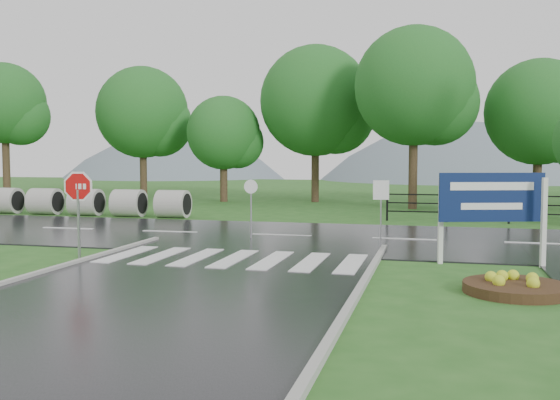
# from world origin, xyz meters

# --- Properties ---
(ground) EXTENTS (120.00, 120.00, 0.00)m
(ground) POSITION_xyz_m (0.00, 0.00, 0.00)
(ground) COLOR #285D1F
(ground) RESTS_ON ground
(main_road) EXTENTS (90.00, 8.00, 0.04)m
(main_road) POSITION_xyz_m (0.00, 10.00, 0.00)
(main_road) COLOR black
(main_road) RESTS_ON ground
(crosswalk) EXTENTS (6.50, 2.80, 0.02)m
(crosswalk) POSITION_xyz_m (0.00, 5.00, 0.06)
(crosswalk) COLOR silver
(crosswalk) RESTS_ON ground
(fence_west) EXTENTS (9.58, 0.08, 1.20)m
(fence_west) POSITION_xyz_m (7.75, 16.00, 0.72)
(fence_west) COLOR black
(fence_west) RESTS_ON ground
(hills) EXTENTS (102.00, 48.00, 48.00)m
(hills) POSITION_xyz_m (3.49, 65.00, -15.54)
(hills) COLOR slate
(hills) RESTS_ON ground
(treeline) EXTENTS (83.20, 5.20, 10.00)m
(treeline) POSITION_xyz_m (1.00, 24.00, 0.00)
(treeline) COLOR #1C5D21
(treeline) RESTS_ON ground
(culvert_pipes) EXTENTS (13.90, 1.20, 1.20)m
(culvert_pipes) POSITION_xyz_m (-12.40, 15.00, 0.60)
(culvert_pipes) COLOR #9E9B93
(culvert_pipes) RESTS_ON ground
(stop_sign) EXTENTS (1.07, 0.15, 2.41)m
(stop_sign) POSITION_xyz_m (-4.05, 4.43, 1.70)
(stop_sign) COLOR #939399
(stop_sign) RESTS_ON ground
(estate_billboard) EXTENTS (2.50, 0.82, 2.26)m
(estate_billboard) POSITION_xyz_m (6.27, 5.85, 1.55)
(estate_billboard) COLOR silver
(estate_billboard) RESTS_ON ground
(flower_bed) EXTENTS (1.99, 1.99, 0.40)m
(flower_bed) POSITION_xyz_m (6.49, 2.74, 0.15)
(flower_bed) COLOR #332111
(flower_bed) RESTS_ON ground
(reg_sign_small) EXTENTS (0.44, 0.06, 1.99)m
(reg_sign_small) POSITION_xyz_m (3.47, 7.56, 1.42)
(reg_sign_small) COLOR #939399
(reg_sign_small) RESTS_ON ground
(reg_sign_round) EXTENTS (0.44, 0.06, 1.91)m
(reg_sign_round) POSITION_xyz_m (-0.77, 9.07, 1.24)
(reg_sign_round) COLOR #939399
(reg_sign_round) RESTS_ON ground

